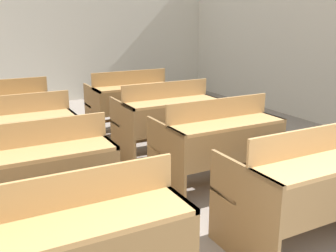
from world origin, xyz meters
The scene contains 10 objects.
wall_back centered at (0.00, 7.50, 1.37)m, with size 7.30×0.06×2.74m.
wall_right_with_window centered at (3.62, 3.80, 1.36)m, with size 0.06×7.47×2.74m.
bench_front_left centered at (-0.96, 1.45, 0.48)m, with size 1.12×0.74×0.92m.
bench_front_right centered at (0.73, 1.45, 0.48)m, with size 1.12×0.74×0.92m.
bench_second_left centered at (-0.96, 2.57, 0.48)m, with size 1.12×0.74×0.92m.
bench_second_right centered at (0.73, 2.58, 0.48)m, with size 1.12×0.74×0.92m.
bench_third_left centered at (-0.97, 3.69, 0.48)m, with size 1.12×0.74×0.92m.
bench_third_right centered at (0.73, 3.67, 0.48)m, with size 1.12×0.74×0.92m.
bench_back_left centered at (-0.98, 4.78, 0.48)m, with size 1.12×0.74×0.92m.
bench_back_right centered at (0.74, 4.78, 0.48)m, with size 1.12×0.74×0.92m.
Camera 1 is at (-1.40, -0.39, 1.67)m, focal length 42.00 mm.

